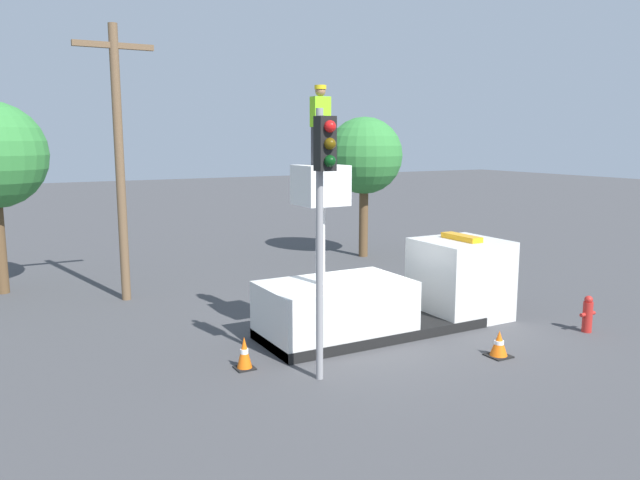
{
  "coord_description": "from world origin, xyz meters",
  "views": [
    {
      "loc": [
        -8.23,
        -12.3,
        4.71
      ],
      "look_at": [
        -2.0,
        -1.0,
        2.6
      ],
      "focal_mm": 35.0,
      "sensor_mm": 36.0,
      "label": 1
    }
  ],
  "objects_px": {
    "utility_pole": "(119,155)",
    "traffic_cone_rear": "(244,354)",
    "traffic_light_pole": "(323,192)",
    "worker": "(320,125)",
    "traffic_cone_curbside": "(499,344)",
    "fire_hydrant": "(588,314)",
    "tree_right_bg": "(364,156)",
    "bucket_truck": "(392,294)"
  },
  "relations": [
    {
      "from": "fire_hydrant",
      "to": "utility_pole",
      "type": "bearing_deg",
      "value": 136.83
    },
    {
      "from": "traffic_light_pole",
      "to": "fire_hydrant",
      "type": "distance_m",
      "value": 7.94
    },
    {
      "from": "worker",
      "to": "fire_hydrant",
      "type": "height_order",
      "value": "worker"
    },
    {
      "from": "utility_pole",
      "to": "fire_hydrant",
      "type": "bearing_deg",
      "value": -43.17
    },
    {
      "from": "worker",
      "to": "tree_right_bg",
      "type": "relative_size",
      "value": 0.31
    },
    {
      "from": "bucket_truck",
      "to": "utility_pole",
      "type": "distance_m",
      "value": 8.72
    },
    {
      "from": "utility_pole",
      "to": "bucket_truck",
      "type": "bearing_deg",
      "value": -49.96
    },
    {
      "from": "traffic_light_pole",
      "to": "worker",
      "type": "bearing_deg",
      "value": 62.37
    },
    {
      "from": "bucket_truck",
      "to": "worker",
      "type": "bearing_deg",
      "value": 180.0
    },
    {
      "from": "bucket_truck",
      "to": "traffic_cone_rear",
      "type": "xyz_separation_m",
      "value": [
        -4.24,
        -0.78,
        -0.57
      ]
    },
    {
      "from": "worker",
      "to": "fire_hydrant",
      "type": "bearing_deg",
      "value": -22.46
    },
    {
      "from": "fire_hydrant",
      "to": "traffic_cone_curbside",
      "type": "bearing_deg",
      "value": -175.52
    },
    {
      "from": "utility_pole",
      "to": "traffic_cone_rear",
      "type": "bearing_deg",
      "value": -82.32
    },
    {
      "from": "tree_right_bg",
      "to": "traffic_cone_curbside",
      "type": "bearing_deg",
      "value": -108.46
    },
    {
      "from": "worker",
      "to": "traffic_light_pole",
      "type": "distance_m",
      "value": 2.73
    },
    {
      "from": "fire_hydrant",
      "to": "utility_pole",
      "type": "height_order",
      "value": "utility_pole"
    },
    {
      "from": "worker",
      "to": "tree_right_bg",
      "type": "xyz_separation_m",
      "value": [
        6.7,
        8.56,
        -0.99
      ]
    },
    {
      "from": "bucket_truck",
      "to": "traffic_cone_curbside",
      "type": "relative_size",
      "value": 11.31
    },
    {
      "from": "fire_hydrant",
      "to": "tree_right_bg",
      "type": "distance_m",
      "value": 11.66
    },
    {
      "from": "bucket_truck",
      "to": "traffic_light_pole",
      "type": "relative_size",
      "value": 1.26
    },
    {
      "from": "worker",
      "to": "traffic_cone_curbside",
      "type": "height_order",
      "value": "worker"
    },
    {
      "from": "worker",
      "to": "fire_hydrant",
      "type": "relative_size",
      "value": 1.9
    },
    {
      "from": "worker",
      "to": "traffic_cone_rear",
      "type": "xyz_separation_m",
      "value": [
        -2.22,
        -0.78,
        -4.67
      ]
    },
    {
      "from": "traffic_cone_rear",
      "to": "traffic_light_pole",
      "type": "bearing_deg",
      "value": -51.01
    },
    {
      "from": "traffic_light_pole",
      "to": "traffic_cone_curbside",
      "type": "xyz_separation_m",
      "value": [
        4.04,
        -0.63,
        -3.45
      ]
    },
    {
      "from": "tree_right_bg",
      "to": "traffic_light_pole",
      "type": "bearing_deg",
      "value": -126.18
    },
    {
      "from": "traffic_light_pole",
      "to": "tree_right_bg",
      "type": "relative_size",
      "value": 0.95
    },
    {
      "from": "traffic_light_pole",
      "to": "utility_pole",
      "type": "distance_m",
      "value": 8.57
    },
    {
      "from": "traffic_cone_curbside",
      "to": "utility_pole",
      "type": "bearing_deg",
      "value": 124.22
    },
    {
      "from": "traffic_cone_curbside",
      "to": "tree_right_bg",
      "type": "bearing_deg",
      "value": 71.54
    },
    {
      "from": "bucket_truck",
      "to": "utility_pole",
      "type": "height_order",
      "value": "utility_pole"
    },
    {
      "from": "traffic_cone_rear",
      "to": "tree_right_bg",
      "type": "bearing_deg",
      "value": 46.29
    },
    {
      "from": "bucket_truck",
      "to": "traffic_light_pole",
      "type": "bearing_deg",
      "value": -145.77
    },
    {
      "from": "traffic_cone_curbside",
      "to": "traffic_light_pole",
      "type": "bearing_deg",
      "value": 171.07
    },
    {
      "from": "worker",
      "to": "traffic_light_pole",
      "type": "height_order",
      "value": "worker"
    },
    {
      "from": "traffic_cone_rear",
      "to": "traffic_cone_curbside",
      "type": "distance_m",
      "value": 5.52
    },
    {
      "from": "traffic_cone_rear",
      "to": "bucket_truck",
      "type": "bearing_deg",
      "value": 10.38
    },
    {
      "from": "worker",
      "to": "tree_right_bg",
      "type": "distance_m",
      "value": 10.92
    },
    {
      "from": "worker",
      "to": "traffic_cone_curbside",
      "type": "relative_size",
      "value": 2.98
    },
    {
      "from": "traffic_cone_rear",
      "to": "traffic_cone_curbside",
      "type": "bearing_deg",
      "value": -21.21
    },
    {
      "from": "fire_hydrant",
      "to": "traffic_cone_curbside",
      "type": "xyz_separation_m",
      "value": [
        -3.18,
        -0.25,
        -0.17
      ]
    },
    {
      "from": "traffic_cone_curbside",
      "to": "utility_pole",
      "type": "distance_m",
      "value": 11.52
    }
  ]
}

